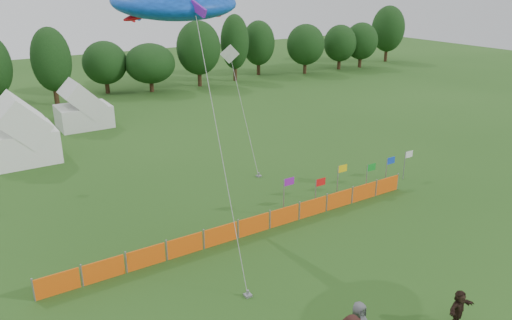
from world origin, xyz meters
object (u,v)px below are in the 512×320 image
tent_left (23,134)px  barrier_fence (254,225)px  spectator_f (459,308)px  tent_right (83,109)px  stingray_kite (173,2)px

tent_left → barrier_fence: 20.58m
spectator_f → tent_right: bearing=95.7°
barrier_fence → tent_right: bearing=94.8°
tent_left → spectator_f: bearing=-69.7°
stingray_kite → spectator_f: bearing=-64.4°
tent_left → spectator_f: size_ratio=2.90×
tent_left → stingray_kite: 20.33m
spectator_f → stingray_kite: bearing=113.6°
barrier_fence → stingray_kite: size_ratio=1.60×
spectator_f → barrier_fence: bearing=102.4°
tent_right → spectator_f: tent_right is taller
tent_left → barrier_fence: size_ratio=0.21×
tent_right → barrier_fence: tent_right is taller
barrier_fence → spectator_f: size_ratio=14.13×
spectator_f → tent_left: bearing=108.4°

